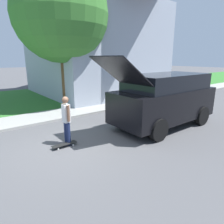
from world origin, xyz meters
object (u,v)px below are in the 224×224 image
(lawn_tree_near, at_px, (61,14))
(skateboard, at_px, (64,144))
(suv_parked, at_px, (164,99))
(skateboarder, at_px, (66,119))

(lawn_tree_near, bearing_deg, skateboard, -25.87)
(suv_parked, bearing_deg, lawn_tree_near, -164.06)
(suv_parked, bearing_deg, skateboarder, -100.33)
(lawn_tree_near, bearing_deg, skateboarder, -24.78)
(suv_parked, relative_size, skateboarder, 3.28)
(skateboarder, height_order, skateboard, skateboarder)
(suv_parked, xyz_separation_m, skateboarder, (-0.72, -3.98, -0.28))
(lawn_tree_near, xyz_separation_m, skateboard, (5.19, -2.51, -4.89))
(suv_parked, distance_m, skateboarder, 4.05)
(lawn_tree_near, xyz_separation_m, skateboarder, (5.04, -2.33, -4.10))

